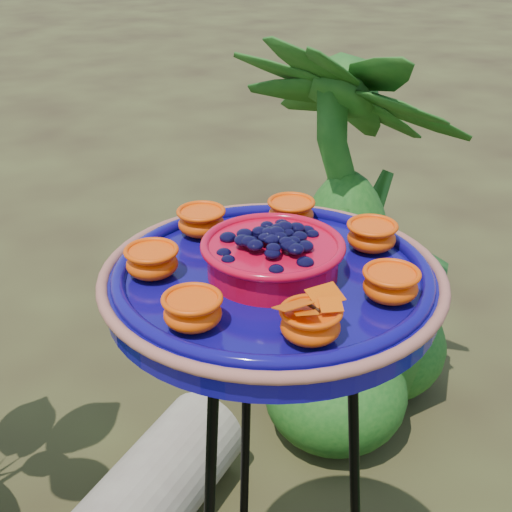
{
  "coord_description": "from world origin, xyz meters",
  "views": [
    {
      "loc": [
        -0.32,
        -0.78,
        1.39
      ],
      "look_at": [
        0.11,
        -0.05,
        0.95
      ],
      "focal_mm": 50.0,
      "sensor_mm": 36.0,
      "label": 1
    }
  ],
  "objects": [
    {
      "name": "tripod_stand",
      "position": [
        0.12,
        -0.07,
        0.54
      ],
      "size": [
        0.38,
        0.38,
        0.88
      ],
      "rotation": [
        0.0,
        0.0,
        -0.23
      ],
      "color": "black",
      "rests_on": "ground"
    },
    {
      "name": "feeder_dish",
      "position": [
        0.12,
        -0.07,
        0.92
      ],
      "size": [
        0.54,
        0.54,
        0.11
      ],
      "rotation": [
        0.0,
        0.0,
        -0.23
      ],
      "color": "#0E0861",
      "rests_on": "tripod_stand"
    },
    {
      "name": "shrub_back_right",
      "position": [
        0.77,
        0.61,
        0.55
      ],
      "size": [
        0.82,
        0.82,
        1.09
      ],
      "primitive_type": "imported",
      "rotation": [
        0.0,
        0.0,
        2.03
      ],
      "color": "#154913",
      "rests_on": "ground"
    }
  ]
}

